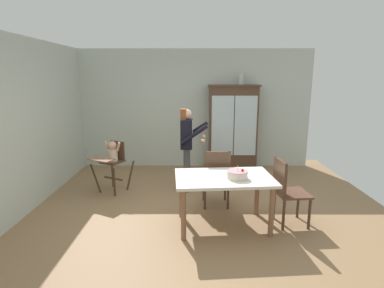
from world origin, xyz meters
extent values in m
plane|color=#93704C|center=(0.00, 0.00, 0.00)|extent=(6.24, 6.24, 0.00)
cube|color=beige|center=(0.00, 2.63, 1.35)|extent=(5.32, 0.06, 2.70)
cube|color=beige|center=(-2.63, 0.00, 1.35)|extent=(0.06, 5.32, 2.70)
cube|color=#4C3323|center=(0.86, 2.37, 0.94)|extent=(1.06, 0.42, 1.88)
cube|color=#4C3323|center=(0.86, 2.37, 1.90)|extent=(1.12, 0.48, 0.04)
cube|color=silver|center=(0.61, 2.15, 1.03)|extent=(0.48, 0.01, 1.31)
cube|color=silver|center=(1.11, 2.15, 1.03)|extent=(0.48, 0.01, 1.31)
cube|color=#4C3323|center=(0.86, 2.37, 1.03)|extent=(0.98, 0.36, 0.02)
cylinder|color=#B2B7B2|center=(1.02, 2.37, 2.03)|extent=(0.13, 0.13, 0.22)
cylinder|color=#B2B7B2|center=(1.02, 2.37, 2.16)|extent=(0.07, 0.07, 0.05)
cylinder|color=#4C3323|center=(-1.80, 0.81, 0.28)|extent=(0.18, 0.09, 0.56)
cylinder|color=#4C3323|center=(-1.41, 0.61, 0.28)|extent=(0.09, 0.18, 0.56)
cylinder|color=#4C3323|center=(-1.59, 1.20, 0.28)|extent=(0.09, 0.18, 0.56)
cylinder|color=#4C3323|center=(-1.20, 1.00, 0.28)|extent=(0.18, 0.09, 0.56)
cube|color=#4C3323|center=(-1.50, 0.91, 0.25)|extent=(0.39, 0.23, 0.02)
cube|color=#4C3323|center=(-1.50, 0.91, 0.57)|extent=(0.46, 0.46, 0.02)
cube|color=#4C3323|center=(-1.43, 1.04, 0.76)|extent=(0.29, 0.17, 0.34)
cube|color=brown|center=(-1.63, 0.67, 0.68)|extent=(0.50, 0.42, 0.02)
cylinder|color=beige|center=(-1.49, 0.92, 0.70)|extent=(0.17, 0.17, 0.22)
sphere|color=tan|center=(-1.49, 0.92, 0.87)|extent=(0.15, 0.15, 0.15)
cylinder|color=tan|center=(-1.62, 0.99, 0.86)|extent=(0.11, 0.08, 0.17)
cylinder|color=tan|center=(-1.37, 0.86, 0.86)|extent=(0.11, 0.08, 0.17)
cylinder|color=#47474C|center=(-0.15, 0.89, 0.41)|extent=(0.11, 0.11, 0.82)
cylinder|color=#47474C|center=(-0.14, 1.06, 0.41)|extent=(0.11, 0.11, 0.82)
cube|color=black|center=(-0.14, 0.98, 1.08)|extent=(0.22, 0.37, 0.52)
cube|color=white|center=(-0.04, 0.97, 1.08)|extent=(0.01, 0.06, 0.49)
sphere|color=tan|center=(-0.14, 0.98, 1.43)|extent=(0.19, 0.19, 0.19)
cube|color=brown|center=(-0.20, 0.98, 1.31)|extent=(0.11, 0.20, 0.44)
cylinder|color=black|center=(-0.01, 0.77, 1.10)|extent=(0.49, 0.10, 0.37)
sphere|color=tan|center=(0.15, 0.76, 0.99)|extent=(0.08, 0.08, 0.08)
cylinder|color=black|center=(0.01, 1.17, 1.10)|extent=(0.49, 0.10, 0.37)
sphere|color=tan|center=(0.17, 1.16, 0.99)|extent=(0.08, 0.08, 0.08)
cube|color=silver|center=(0.40, -0.43, 0.72)|extent=(1.40, 0.97, 0.04)
cylinder|color=brown|center=(-0.15, -0.82, 0.35)|extent=(0.07, 0.07, 0.70)
cylinder|color=brown|center=(1.01, -0.73, 0.35)|extent=(0.07, 0.07, 0.70)
cylinder|color=brown|center=(-0.20, -0.14, 0.35)|extent=(0.07, 0.07, 0.70)
cylinder|color=brown|center=(0.95, -0.05, 0.35)|extent=(0.07, 0.07, 0.70)
cylinder|color=beige|center=(0.57, -0.51, 0.79)|extent=(0.28, 0.28, 0.10)
cylinder|color=pink|center=(0.57, -0.51, 0.84)|extent=(0.27, 0.27, 0.01)
cylinder|color=#F2E5CC|center=(0.57, -0.51, 0.88)|extent=(0.01, 0.01, 0.06)
cone|color=yellow|center=(0.57, -0.51, 0.92)|extent=(0.02, 0.02, 0.02)
sphere|color=red|center=(0.64, -0.54, 0.87)|extent=(0.04, 0.04, 0.04)
cylinder|color=#4C3323|center=(0.52, 0.50, 0.23)|extent=(0.04, 0.04, 0.45)
cylinder|color=#4C3323|center=(0.15, 0.50, 0.23)|extent=(0.04, 0.04, 0.45)
cylinder|color=#4C3323|center=(0.53, 0.13, 0.23)|extent=(0.04, 0.04, 0.45)
cylinder|color=#4C3323|center=(0.16, 0.13, 0.23)|extent=(0.04, 0.04, 0.45)
cube|color=brown|center=(0.34, 0.32, 0.47)|extent=(0.45, 0.45, 0.03)
cube|color=#4C3323|center=(0.35, 0.12, 0.72)|extent=(0.42, 0.05, 0.48)
cylinder|color=#4C3323|center=(0.54, 0.12, 0.72)|extent=(0.03, 0.03, 0.48)
cylinder|color=#4C3323|center=(0.16, 0.11, 0.72)|extent=(0.03, 0.03, 0.48)
cylinder|color=#4C3323|center=(1.59, -0.52, 0.23)|extent=(0.04, 0.04, 0.45)
cylinder|color=#4C3323|center=(1.56, -0.15, 0.23)|extent=(0.04, 0.04, 0.45)
cylinder|color=#4C3323|center=(1.22, -0.56, 0.23)|extent=(0.04, 0.04, 0.45)
cylinder|color=#4C3323|center=(1.19, -0.19, 0.23)|extent=(0.04, 0.04, 0.45)
cube|color=brown|center=(1.39, -0.36, 0.47)|extent=(0.48, 0.48, 0.03)
cube|color=#4C3323|center=(1.19, -0.38, 0.72)|extent=(0.08, 0.42, 0.48)
cylinder|color=#4C3323|center=(1.21, -0.57, 0.72)|extent=(0.03, 0.03, 0.48)
cylinder|color=#4C3323|center=(1.17, -0.19, 0.72)|extent=(0.03, 0.03, 0.48)
camera|label=1|loc=(-0.02, -4.49, 2.10)|focal=28.78mm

